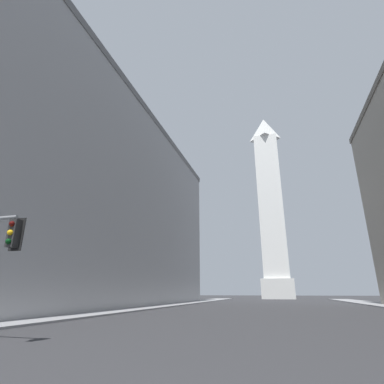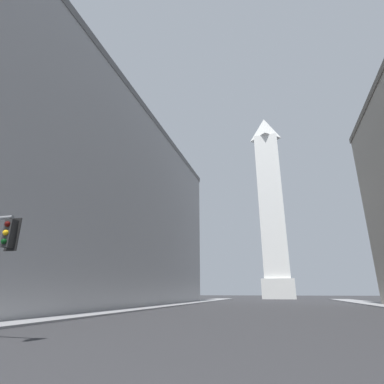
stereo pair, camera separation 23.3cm
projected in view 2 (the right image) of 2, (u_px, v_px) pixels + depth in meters
sidewalk_left at (144, 307)px, 37.29m from camera, size 5.00×113.36×0.15m
building_left at (85, 206)px, 44.00m from camera, size 20.38×56.62×27.72m
obelisk at (271, 204)px, 97.45m from camera, size 9.38×9.38×60.92m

